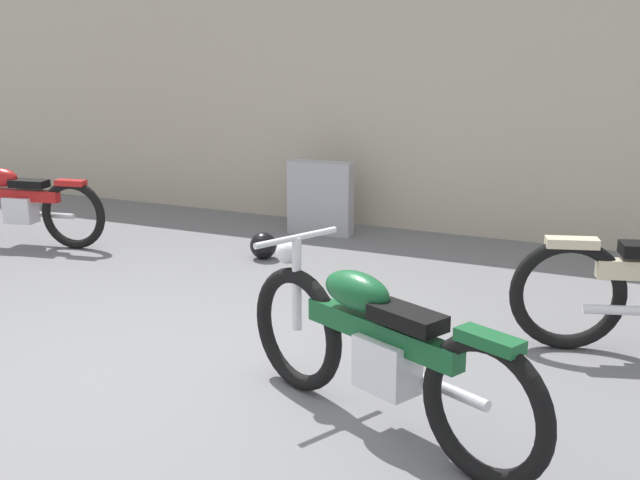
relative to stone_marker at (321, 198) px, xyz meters
name	(u,v)px	position (x,y,z in m)	size (l,w,h in m)	color
ground_plane	(156,379)	(0.58, -3.74, -0.39)	(40.00, 40.00, 0.00)	slate
building_wall	(397,104)	(0.58, 0.70, 0.94)	(18.00, 0.30, 2.66)	#B2A893
stone_marker	(321,198)	(0.00, 0.00, 0.00)	(0.68, 0.20, 0.77)	#9E9EA3
helmet	(263,246)	(-0.10, -1.09, -0.26)	(0.25, 0.25, 0.25)	black
motorcycle_red	(15,203)	(-2.60, -1.65, 0.03)	(1.92, 0.61, 0.87)	black
motorcycle_green	(378,349)	(2.02, -3.76, 0.07)	(1.95, 1.04, 0.94)	black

